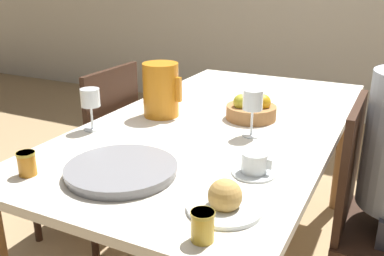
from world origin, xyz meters
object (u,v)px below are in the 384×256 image
at_px(wine_glass_water, 253,102).
at_px(fruit_bowl, 251,109).
at_px(chair_person_side, 381,222).
at_px(jam_jar_red, 203,225).
at_px(chair_opposite, 95,150).
at_px(wine_glass_juice, 90,100).
at_px(serving_tray, 121,170).
at_px(bread_plate, 225,201).
at_px(teacup_near_person, 254,165).
at_px(red_pitcher, 161,90).
at_px(jam_jar_amber, 27,163).

distance_m(wine_glass_water, fruit_bowl, 0.22).
bearing_deg(chair_person_side, jam_jar_red, -27.38).
xyz_separation_m(chair_opposite, wine_glass_juice, (0.26, -0.30, 0.36)).
distance_m(wine_glass_water, serving_tray, 0.55).
bearing_deg(bread_plate, wine_glass_juice, 154.59).
xyz_separation_m(bread_plate, fruit_bowl, (-0.18, 0.72, 0.01)).
xyz_separation_m(chair_person_side, teacup_near_person, (-0.37, -0.32, 0.27)).
height_order(red_pitcher, teacup_near_person, red_pitcher).
distance_m(teacup_near_person, fruit_bowl, 0.52).
xyz_separation_m(chair_opposite, bread_plate, (0.94, -0.62, 0.27)).
height_order(chair_opposite, red_pitcher, red_pitcher).
distance_m(chair_opposite, wine_glass_juice, 0.53).
xyz_separation_m(chair_person_side, fruit_bowl, (-0.55, 0.17, 0.28)).
distance_m(red_pitcher, bread_plate, 0.80).
bearing_deg(bread_plate, chair_person_side, 56.49).
xyz_separation_m(chair_person_side, wine_glass_juice, (-1.05, -0.23, 0.36)).
bearing_deg(jam_jar_red, teacup_near_person, 91.04).
height_order(wine_glass_water, wine_glass_juice, wine_glass_water).
bearing_deg(jam_jar_red, bread_plate, 92.21).
bearing_deg(jam_jar_red, fruit_bowl, 102.26).
bearing_deg(serving_tray, fruit_bowl, 75.70).
bearing_deg(wine_glass_juice, wine_glass_water, 20.28).
bearing_deg(red_pitcher, jam_jar_red, -53.72).
bearing_deg(wine_glass_water, red_pitcher, 171.97).
bearing_deg(teacup_near_person, fruit_bowl, 110.33).
relative_size(serving_tray, jam_jar_red, 4.63).
bearing_deg(red_pitcher, teacup_near_person, -34.03).
bearing_deg(fruit_bowl, serving_tray, -104.30).
relative_size(chair_opposite, serving_tray, 2.67).
bearing_deg(chair_opposite, jam_jar_red, -129.09).
bearing_deg(red_pitcher, wine_glass_water, -8.03).
bearing_deg(chair_person_side, fruit_bowl, -107.40).
xyz_separation_m(chair_opposite, jam_jar_amber, (0.34, -0.70, 0.28)).
bearing_deg(jam_jar_red, red_pitcher, 126.28).
bearing_deg(fruit_bowl, chair_person_side, -17.40).
height_order(chair_opposite, wine_glass_juice, chair_opposite).
distance_m(red_pitcher, fruit_bowl, 0.38).
bearing_deg(wine_glass_water, chair_person_side, 1.95).
bearing_deg(teacup_near_person, serving_tray, -152.64).
distance_m(chair_person_side, wine_glass_water, 0.61).
bearing_deg(serving_tray, wine_glass_water, 63.79).
height_order(red_pitcher, jam_jar_amber, red_pitcher).
bearing_deg(teacup_near_person, bread_plate, -89.68).
distance_m(red_pitcher, teacup_near_person, 0.65).
distance_m(chair_person_side, fruit_bowl, 0.64).
bearing_deg(wine_glass_juice, teacup_near_person, -7.64).
bearing_deg(serving_tray, bread_plate, -8.20).
height_order(wine_glass_juice, jam_jar_amber, wine_glass_juice).
distance_m(bread_plate, jam_jar_amber, 0.61).
bearing_deg(jam_jar_amber, chair_person_side, 32.95).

